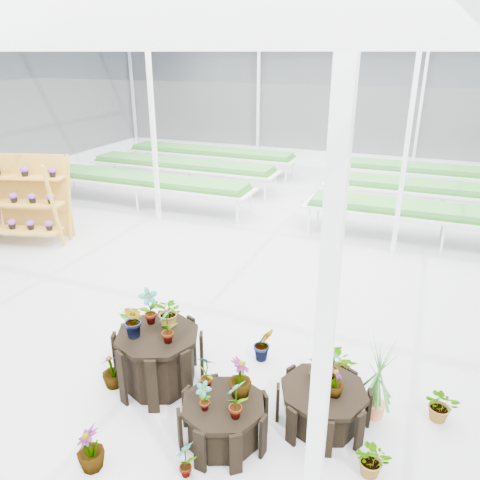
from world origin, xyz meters
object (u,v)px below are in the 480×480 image
at_px(plinth_mid, 223,421).
at_px(shelf_rack, 25,201).
at_px(plinth_tall, 159,359).
at_px(plinth_low, 323,405).

bearing_deg(plinth_mid, shelf_rack, 149.58).
distance_m(plinth_mid, shelf_rack, 7.83).
bearing_deg(plinth_tall, plinth_low, 2.60).
height_order(plinth_tall, plinth_low, plinth_tall).
bearing_deg(plinth_mid, plinth_tall, 153.43).
bearing_deg(shelf_rack, plinth_mid, -46.34).
height_order(plinth_low, shelf_rack, shelf_rack).
relative_size(plinth_tall, shelf_rack, 0.57).
bearing_deg(plinth_low, shelf_rack, 157.19).
bearing_deg(plinth_low, plinth_mid, -145.01).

